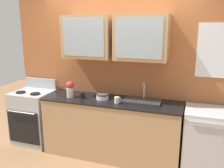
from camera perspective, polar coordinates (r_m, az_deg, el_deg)
name	(u,v)px	position (r m, az deg, el deg)	size (l,w,h in m)	color
ground_plane	(111,155)	(4.06, -0.15, -16.34)	(10.00, 10.00, 0.00)	#936B47
back_wall_unit	(118,58)	(3.82, 1.37, 6.07)	(3.59, 0.48, 2.80)	#B76638
counter	(111,128)	(3.85, -0.15, -10.38)	(2.13, 0.63, 0.92)	tan
stove_range	(34,117)	(4.49, -17.93, -7.37)	(0.64, 0.62, 1.10)	silver
sink_faucet	(142,101)	(3.61, 7.12, -3.95)	(0.56, 0.32, 0.27)	#2D2D30
bowl_stack	(103,96)	(3.73, -2.25, -2.94)	(0.19, 0.19, 0.09)	white
vase	(70,89)	(3.85, -9.85, -1.14)	(0.12, 0.12, 0.26)	beige
cup_near_sink	(117,100)	(3.53, 1.20, -3.80)	(0.11, 0.07, 0.09)	silver
cup_near_bowls	(82,95)	(3.80, -7.03, -2.60)	(0.11, 0.07, 0.09)	black
dishwasher	(204,142)	(3.67, 20.87, -12.57)	(0.56, 0.61, 0.92)	silver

